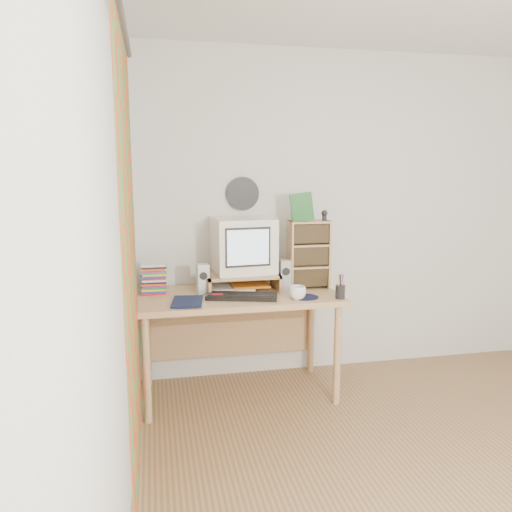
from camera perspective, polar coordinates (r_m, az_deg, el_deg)
name	(u,v)px	position (r m, az deg, el deg)	size (l,w,h in m)	color
floor	(487,494)	(3.01, 24.85, -23.49)	(3.50, 3.50, 0.00)	#9B6B49
back_wall	(357,215)	(4.07, 11.44, 4.61)	(3.50, 3.50, 0.00)	white
left_wall	(114,264)	(2.02, -15.88, -0.93)	(3.50, 3.50, 0.00)	white
curtain	(131,266)	(2.50, -14.11, -1.10)	(2.20, 2.20, 0.00)	#C6431C
wall_disc	(243,194)	(3.77, -1.55, 7.14)	(0.25, 0.25, 0.02)	black
desk	(236,310)	(3.61, -2.25, -6.14)	(1.40, 0.70, 0.75)	#DDB477
monitor_riser	(242,277)	(3.60, -1.58, -2.43)	(0.52, 0.30, 0.12)	tan
crt_monitor	(244,245)	(3.61, -1.39, 1.21)	(0.42, 0.42, 0.39)	white
speaker_left	(203,279)	(3.49, -6.09, -2.65)	(0.08, 0.08, 0.21)	silver
speaker_right	(284,275)	(3.61, 3.27, -2.15)	(0.08, 0.08, 0.22)	silver
keyboard	(242,296)	(3.38, -1.64, -4.62)	(0.48, 0.16, 0.03)	black
dvd_stack	(154,277)	(3.57, -11.60, -2.33)	(0.17, 0.12, 0.24)	brown
cd_rack	(309,254)	(3.66, 6.02, 0.19)	(0.30, 0.16, 0.49)	tan
mug	(297,293)	(3.36, 4.75, -4.21)	(0.12, 0.12, 0.09)	white
diary	(172,300)	(3.30, -9.55, -4.99)	(0.24, 0.18, 0.05)	#0F1737
mousepad	(305,297)	(3.43, 5.60, -4.69)	(0.19, 0.19, 0.00)	black
pen_cup	(340,289)	(3.41, 9.61, -3.76)	(0.06, 0.06, 0.13)	black
papers	(239,287)	(3.63, -1.99, -3.52)	(0.30, 0.22, 0.04)	silver
red_box	(217,297)	(3.37, -4.43, -4.66)	(0.07, 0.05, 0.04)	red
game_box	(302,207)	(3.59, 5.27, 5.58)	(0.16, 0.03, 0.20)	#18541D
webcam	(324,215)	(3.65, 7.83, 4.63)	(0.05, 0.05, 0.08)	black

